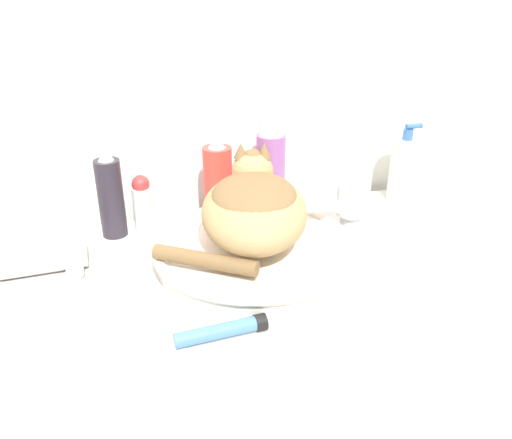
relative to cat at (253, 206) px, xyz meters
name	(u,v)px	position (x,y,z in m)	size (l,w,h in m)	color
wall_back	(222,57)	(0.01, 0.30, 0.21)	(8.00, 0.05, 2.40)	silver
vanity_counter	(260,424)	(0.01, 0.00, -0.55)	(1.02, 0.50, 0.87)	beige
sink_basin	(254,251)	(0.00, -0.01, -0.09)	(0.38, 0.38, 0.05)	white
cat	(253,206)	(0.00, 0.00, 0.00)	(0.32, 0.30, 0.16)	tan
faucet	(349,206)	(0.22, 0.04, -0.05)	(0.13, 0.07, 0.12)	silver
spray_bottle_trigger	(218,184)	(-0.03, 0.19, -0.03)	(0.06, 0.06, 0.19)	#DB3D33
soap_pump_bottle	(404,169)	(0.42, 0.19, -0.04)	(0.07, 0.07, 0.19)	silver
deodorant_stick	(143,204)	(-0.19, 0.19, -0.06)	(0.04, 0.04, 0.13)	silver
mouthwash_bottle	(271,172)	(0.09, 0.19, -0.01)	(0.06, 0.06, 0.22)	#93569E
hairspray_can_black	(111,197)	(-0.25, 0.19, -0.03)	(0.05, 0.05, 0.19)	#28232D
cream_tube	(223,331)	(-0.11, -0.21, -0.11)	(0.15, 0.04, 0.03)	#4C7FB2
hair_dryer	(42,255)	(-0.39, 0.07, -0.08)	(0.18, 0.11, 0.07)	silver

